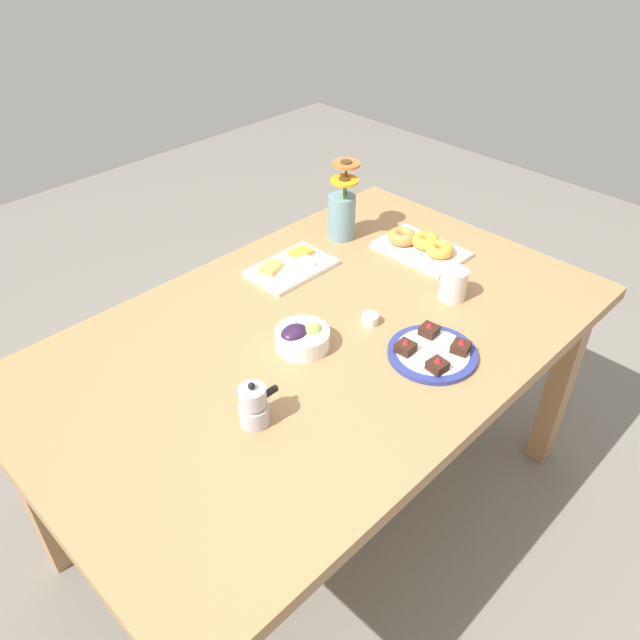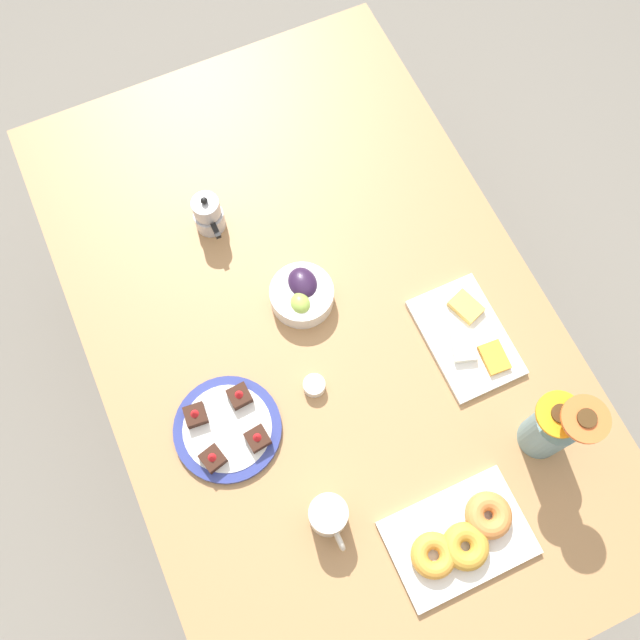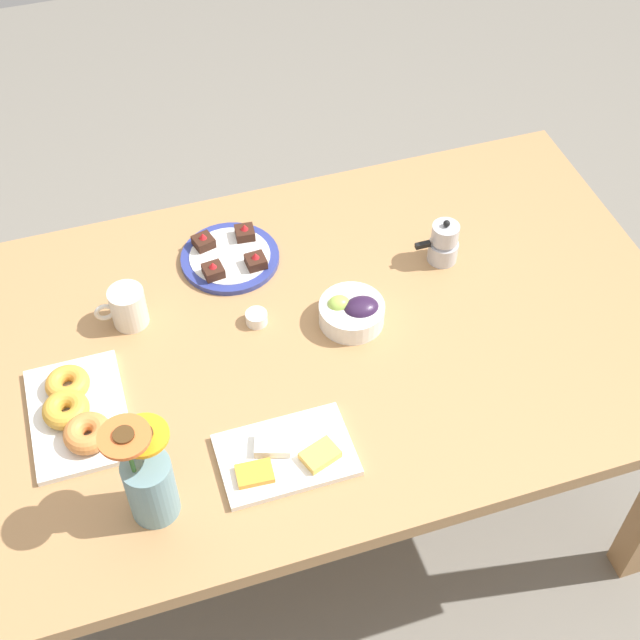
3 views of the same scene
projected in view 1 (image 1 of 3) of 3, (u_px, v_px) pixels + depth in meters
ground_plane at (320, 502)px, 2.13m from camera, size 6.00×6.00×0.00m
dining_table at (320, 356)px, 1.74m from camera, size 1.60×1.00×0.74m
coffee_mug at (454, 284)px, 1.79m from camera, size 0.11×0.08×0.09m
grape_bowl at (302, 337)px, 1.62m from camera, size 0.14×0.14×0.07m
cheese_platter at (291, 267)px, 1.93m from camera, size 0.26×0.17×0.03m
croissant_platter at (421, 245)px, 2.01m from camera, size 0.19×0.28×0.05m
jam_cup_honey at (370, 319)px, 1.71m from camera, size 0.05×0.05×0.03m
dessert_plate at (432, 352)px, 1.60m from camera, size 0.23×0.23×0.05m
flower_vase at (342, 212)px, 2.05m from camera, size 0.12×0.11×0.26m
moka_pot at (254, 406)px, 1.39m from camera, size 0.11×0.07×0.12m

